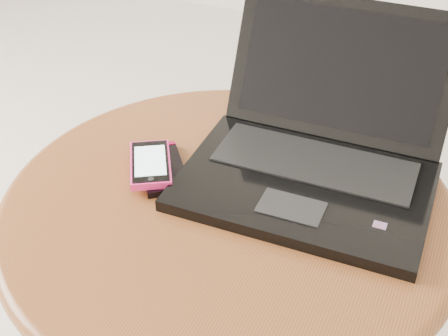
% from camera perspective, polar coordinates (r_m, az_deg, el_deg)
% --- Properties ---
extents(table, '(0.69, 0.69, 0.54)m').
position_cam_1_polar(table, '(1.00, 0.33, -8.05)').
color(table, brown).
rests_on(table, ground).
extents(laptop, '(0.37, 0.36, 0.23)m').
position_cam_1_polar(laptop, '(0.96, 8.43, 1.61)').
color(laptop, black).
rests_on(laptop, table).
extents(phone_black, '(0.13, 0.14, 0.01)m').
position_cam_1_polar(phone_black, '(0.98, -5.72, -0.04)').
color(phone_black, black).
rests_on(phone_black, table).
extents(phone_pink, '(0.11, 0.13, 0.01)m').
position_cam_1_polar(phone_pink, '(0.97, -6.78, 0.37)').
color(phone_pink, '#FF2A7E').
rests_on(phone_pink, phone_black).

